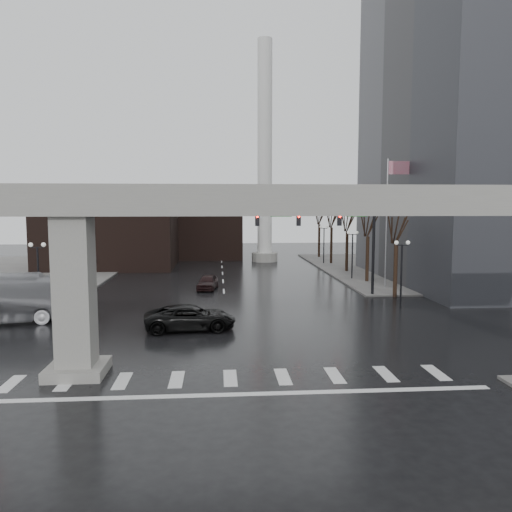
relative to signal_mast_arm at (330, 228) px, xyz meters
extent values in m
plane|color=black|center=(-8.99, -18.80, -5.83)|extent=(160.00, 160.00, 0.00)
cube|color=slate|center=(17.01, 17.20, -5.75)|extent=(28.00, 36.00, 0.15)
cube|color=gray|center=(-8.99, -18.80, 2.17)|extent=(48.00, 2.20, 1.40)
cube|color=gray|center=(-15.99, -18.80, -2.18)|extent=(1.60, 1.60, 7.30)
cube|color=gray|center=(-15.99, -18.80, -5.58)|extent=(2.60, 2.60, 0.50)
cube|color=#5B5B60|center=(19.01, 7.20, 15.17)|extent=(22.00, 26.00, 42.00)
cube|color=black|center=(-22.99, 23.20, -0.83)|extent=(16.00, 14.00, 10.00)
cube|color=black|center=(-10.99, 33.20, -1.83)|extent=(10.00, 10.00, 8.00)
cylinder|color=silver|center=(-2.99, 27.20, 9.17)|extent=(2.00, 2.00, 30.00)
cylinder|color=gray|center=(-2.99, 27.20, -5.23)|extent=(3.60, 3.60, 1.20)
cylinder|color=black|center=(3.81, 0.00, -1.83)|extent=(0.24, 0.24, 8.00)
cylinder|color=black|center=(-2.19, 0.00, 1.37)|extent=(12.00, 0.18, 0.18)
cube|color=black|center=(0.81, 0.00, 0.72)|extent=(0.35, 0.30, 1.00)
cube|color=black|center=(-2.69, 0.00, 0.72)|extent=(0.35, 0.30, 1.00)
cube|color=black|center=(-6.19, 0.00, 0.72)|extent=(0.35, 0.30, 1.00)
sphere|color=#FF0C05|center=(0.81, -0.18, 1.02)|extent=(0.20, 0.20, 0.20)
cube|color=#0E6314|center=(2.31, 0.00, 1.17)|extent=(1.80, 0.05, 0.35)
cube|color=#0E6314|center=(-4.19, 0.00, 1.17)|extent=(1.80, 0.05, 0.35)
cylinder|color=silver|center=(6.01, 3.20, 0.17)|extent=(0.12, 0.12, 12.00)
cube|color=red|center=(7.01, 3.20, 5.37)|extent=(2.00, 0.03, 1.20)
cylinder|color=black|center=(4.51, -4.80, -3.43)|extent=(0.14, 0.14, 4.80)
cube|color=black|center=(4.51, -4.80, -1.08)|extent=(0.90, 0.06, 0.06)
sphere|color=silver|center=(4.06, -4.80, -0.88)|extent=(0.32, 0.32, 0.32)
sphere|color=silver|center=(4.96, -4.80, -0.88)|extent=(0.32, 0.32, 0.32)
cylinder|color=black|center=(4.51, 9.20, -3.43)|extent=(0.14, 0.14, 4.80)
cube|color=black|center=(4.51, 9.20, -1.08)|extent=(0.90, 0.06, 0.06)
sphere|color=silver|center=(4.06, 9.20, -0.88)|extent=(0.32, 0.32, 0.32)
sphere|color=silver|center=(4.96, 9.20, -0.88)|extent=(0.32, 0.32, 0.32)
cylinder|color=black|center=(4.51, 23.20, -3.43)|extent=(0.14, 0.14, 4.80)
cube|color=black|center=(4.51, 23.20, -1.08)|extent=(0.90, 0.06, 0.06)
sphere|color=silver|center=(4.06, 23.20, -0.88)|extent=(0.32, 0.32, 0.32)
sphere|color=silver|center=(4.96, 23.20, -0.88)|extent=(0.32, 0.32, 0.32)
cylinder|color=black|center=(-22.49, -4.80, -3.43)|extent=(0.14, 0.14, 4.80)
cube|color=black|center=(-22.49, -4.80, -1.08)|extent=(0.90, 0.06, 0.06)
sphere|color=silver|center=(-22.94, -4.80, -0.88)|extent=(0.32, 0.32, 0.32)
sphere|color=silver|center=(-22.04, -4.80, -0.88)|extent=(0.32, 0.32, 0.32)
cylinder|color=black|center=(-22.49, 9.20, -3.43)|extent=(0.14, 0.14, 4.80)
cube|color=black|center=(-22.49, 9.20, -1.08)|extent=(0.90, 0.06, 0.06)
sphere|color=silver|center=(-22.94, 9.20, -0.88)|extent=(0.32, 0.32, 0.32)
sphere|color=silver|center=(-22.04, 9.20, -0.88)|extent=(0.32, 0.32, 0.32)
cylinder|color=black|center=(-22.49, 23.20, -3.43)|extent=(0.14, 0.14, 4.80)
cube|color=black|center=(-22.49, 23.20, -1.08)|extent=(0.90, 0.06, 0.06)
sphere|color=silver|center=(-22.94, 23.20, -0.88)|extent=(0.32, 0.32, 0.32)
sphere|color=silver|center=(-22.04, 23.20, -0.88)|extent=(0.32, 0.32, 0.32)
cylinder|color=black|center=(5.51, -0.80, -3.55)|extent=(0.34, 0.34, 4.55)
cylinder|color=black|center=(5.51, -0.80, 0.18)|extent=(0.12, 1.52, 2.98)
cylinder|color=black|center=(6.01, -0.55, -0.05)|extent=(0.83, 1.14, 2.51)
cylinder|color=black|center=(5.51, 7.20, -3.50)|extent=(0.34, 0.34, 4.66)
cylinder|color=black|center=(5.51, 7.20, 0.32)|extent=(0.12, 1.55, 3.05)
cylinder|color=black|center=(6.01, 7.45, 0.08)|extent=(0.85, 1.16, 2.57)
cylinder|color=black|center=(5.51, 15.20, -3.45)|extent=(0.34, 0.34, 4.76)
cylinder|color=black|center=(5.51, 15.20, 0.46)|extent=(0.12, 1.59, 3.11)
cylinder|color=black|center=(6.01, 15.45, 0.22)|extent=(0.86, 1.18, 2.62)
cylinder|color=black|center=(5.51, 23.20, -3.40)|extent=(0.34, 0.34, 4.87)
cylinder|color=black|center=(5.51, 23.20, 0.60)|extent=(0.12, 1.62, 3.18)
cylinder|color=black|center=(6.01, 23.45, 0.35)|extent=(0.88, 1.20, 2.68)
cylinder|color=black|center=(5.51, 31.20, -3.34)|extent=(0.34, 0.34, 4.97)
cylinder|color=black|center=(5.51, 31.20, 0.74)|extent=(0.12, 1.65, 3.25)
cylinder|color=black|center=(6.01, 31.45, 0.48)|extent=(0.89, 1.23, 2.74)
imported|color=black|center=(-11.26, -10.84, -5.04)|extent=(5.86, 3.07, 1.57)
imported|color=black|center=(-10.47, 4.30, -5.14)|extent=(2.20, 4.22, 1.37)
camera|label=1|loc=(-9.51, -41.68, 1.95)|focal=35.00mm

